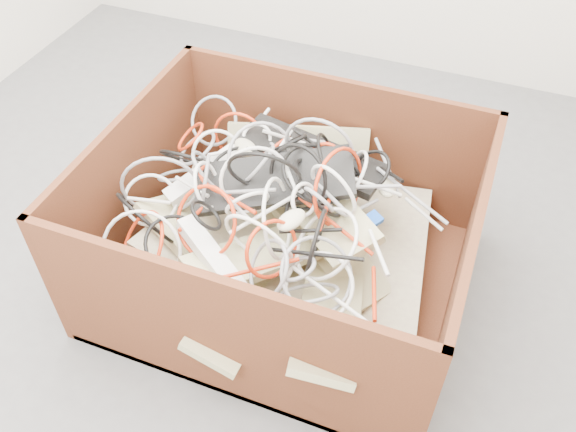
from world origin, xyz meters
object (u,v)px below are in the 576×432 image
(power_strip_left, at_px, (208,172))
(power_strip_right, at_px, (211,255))
(vga_plug, at_px, (374,219))
(cardboard_box, at_px, (282,252))

(power_strip_left, distance_m, power_strip_right, 0.37)
(power_strip_left, bearing_deg, vga_plug, -60.17)
(cardboard_box, bearing_deg, vga_plug, 8.54)
(cardboard_box, relative_size, power_strip_right, 3.96)
(cardboard_box, height_order, vga_plug, cardboard_box)
(power_strip_left, relative_size, power_strip_right, 1.11)
(power_strip_left, distance_m, vga_plug, 0.58)
(cardboard_box, bearing_deg, power_strip_left, 166.07)
(power_strip_right, height_order, vga_plug, power_strip_right)
(cardboard_box, bearing_deg, power_strip_right, -114.37)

